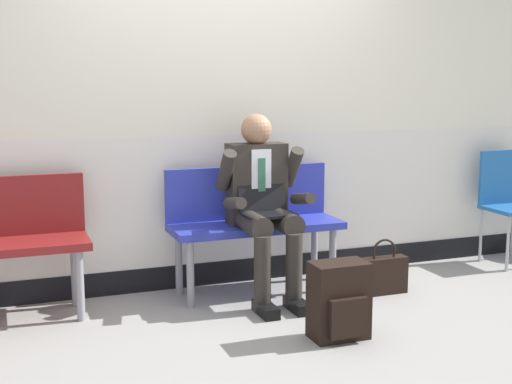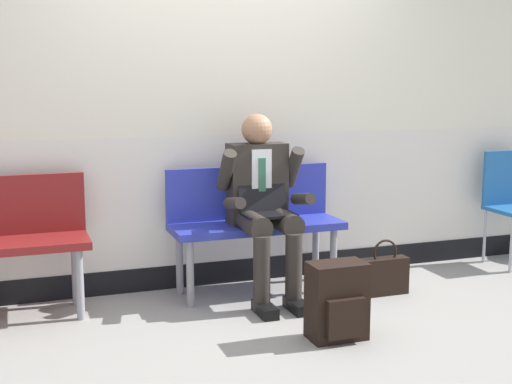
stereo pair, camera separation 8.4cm
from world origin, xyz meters
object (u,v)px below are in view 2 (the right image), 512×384
Objects in this scene: bench_with_person at (254,217)px; folding_chair at (510,197)px; handbag at (384,275)px; backpack at (337,302)px; person_seated at (263,201)px.

folding_chair reaches higher than bench_with_person.
folding_chair is (1.36, 0.39, 0.41)m from handbag.
backpack is at bearing -82.32° from bench_with_person.
bench_with_person is 3.05× the size of handbag.
bench_with_person is at bearing 179.64° from folding_chair.
person_seated is 1.37× the size of folding_chair.
backpack is 2.30m from folding_chair.
person_seated is 1.00m from handbag.
folding_chair is at bearing 4.75° from person_seated.
bench_with_person is 1.31× the size of folding_chair.
backpack is 1.15× the size of handbag.
person_seated is 3.19× the size of handbag.
folding_chair is (2.17, -0.01, 0.02)m from bench_with_person.
backpack is 0.93m from handbag.
person_seated reaches higher than handbag.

